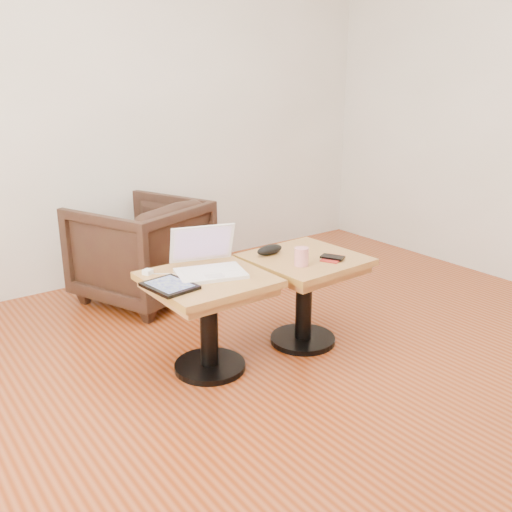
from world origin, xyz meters
TOP-DOWN VIEW (x-y plane):
  - room_shell at (0.00, 0.00)m, footprint 4.52×4.52m
  - side_table_left at (-0.34, 0.57)m, footprint 0.59×0.59m
  - side_table_right at (0.27, 0.52)m, footprint 0.62×0.62m
  - laptop at (-0.31, 0.63)m, footprint 0.42×0.41m
  - tablet at (-0.58, 0.54)m, footprint 0.23×0.27m
  - charging_adapter at (-0.58, 0.78)m, footprint 0.06×0.06m
  - glasses_case at (0.14, 0.68)m, footprint 0.18×0.09m
  - striped_cup at (0.16, 0.42)m, footprint 0.09×0.09m
  - earbuds_tangle at (0.31, 0.59)m, footprint 0.07×0.05m
  - phone_on_sleeve at (0.37, 0.40)m, footprint 0.17×0.15m
  - armchair at (-0.19, 1.72)m, footprint 0.99×1.00m

SIDE VIEW (x-z plane):
  - armchair at x=-0.19m, z-range 0.00..0.71m
  - side_table_left at x=-0.34m, z-range 0.13..0.67m
  - side_table_right at x=0.27m, z-range 0.13..0.67m
  - earbuds_tangle at x=0.31m, z-range 0.53..0.55m
  - phone_on_sleeve at x=0.37m, z-range 0.53..0.55m
  - tablet at x=-0.58m, z-range 0.53..0.55m
  - charging_adapter at x=-0.58m, z-range 0.53..0.56m
  - glasses_case at x=0.14m, z-range 0.53..0.59m
  - laptop at x=-0.31m, z-range 0.46..0.70m
  - striped_cup at x=0.16m, z-range 0.53..0.63m
  - room_shell at x=0.00m, z-range 0.00..2.71m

